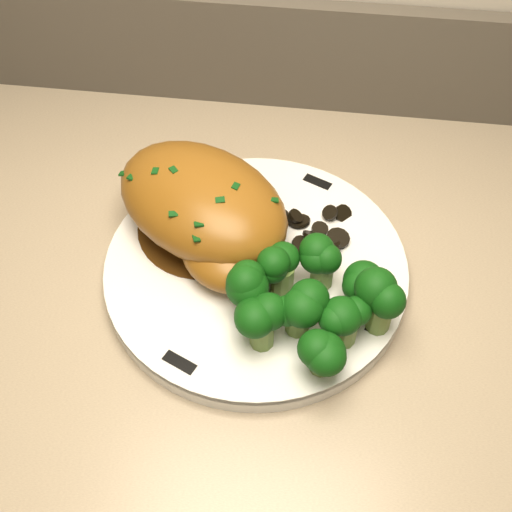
# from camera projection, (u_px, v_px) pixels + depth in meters

# --- Properties ---
(counter) EXTENTS (2.02, 0.67, 0.99)m
(counter) POSITION_uv_depth(u_px,v_px,m) (113.00, 489.00, 0.88)
(counter) COLOR brown
(counter) RESTS_ON ground
(plate) EXTENTS (0.30, 0.30, 0.02)m
(plate) POSITION_uv_depth(u_px,v_px,m) (256.00, 269.00, 0.56)
(plate) COLOR white
(plate) RESTS_ON counter
(rim_accent_0) EXTENTS (0.03, 0.02, 0.00)m
(rim_accent_0) POSITION_uv_depth(u_px,v_px,m) (317.00, 182.00, 0.62)
(rim_accent_0) COLOR black
(rim_accent_0) RESTS_ON plate
(rim_accent_1) EXTENTS (0.02, 0.03, 0.00)m
(rim_accent_1) POSITION_uv_depth(u_px,v_px,m) (150.00, 212.00, 0.59)
(rim_accent_1) COLOR black
(rim_accent_1) RESTS_ON plate
(rim_accent_2) EXTENTS (0.03, 0.02, 0.00)m
(rim_accent_2) POSITION_uv_depth(u_px,v_px,m) (180.00, 363.00, 0.50)
(rim_accent_2) COLOR black
(rim_accent_2) RESTS_ON plate
(rim_accent_3) EXTENTS (0.02, 0.03, 0.00)m
(rim_accent_3) POSITION_uv_depth(u_px,v_px,m) (377.00, 320.00, 0.52)
(rim_accent_3) COLOR black
(rim_accent_3) RESTS_ON plate
(gravy_pool) EXTENTS (0.12, 0.12, 0.00)m
(gravy_pool) POSITION_uv_depth(u_px,v_px,m) (205.00, 226.00, 0.58)
(gravy_pool) COLOR #3C220B
(gravy_pool) RESTS_ON plate
(chicken_breast) EXTENTS (0.20, 0.19, 0.07)m
(chicken_breast) POSITION_uv_depth(u_px,v_px,m) (205.00, 208.00, 0.55)
(chicken_breast) COLOR #945919
(chicken_breast) RESTS_ON plate
(mushroom_pile) EXTENTS (0.08, 0.06, 0.02)m
(mushroom_pile) POSITION_uv_depth(u_px,v_px,m) (309.00, 234.00, 0.57)
(mushroom_pile) COLOR black
(mushroom_pile) RESTS_ON plate
(broccoli_florets) EXTENTS (0.13, 0.11, 0.05)m
(broccoli_florets) POSITION_uv_depth(u_px,v_px,m) (315.00, 303.00, 0.50)
(broccoli_florets) COLOR olive
(broccoli_florets) RESTS_ON plate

